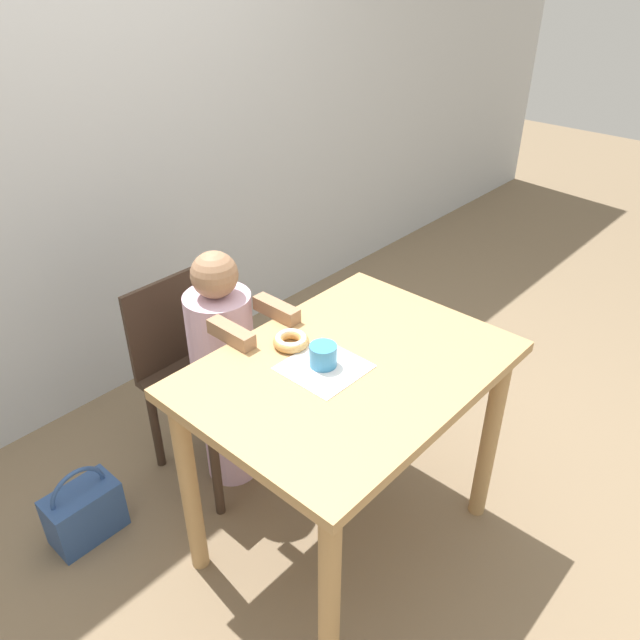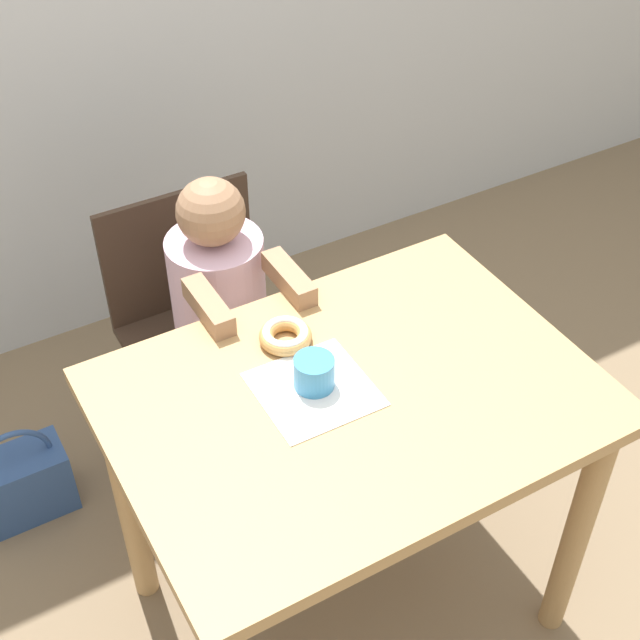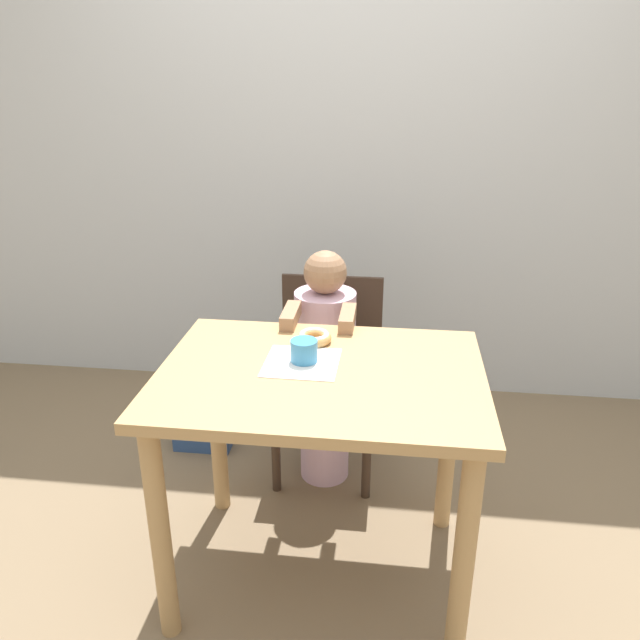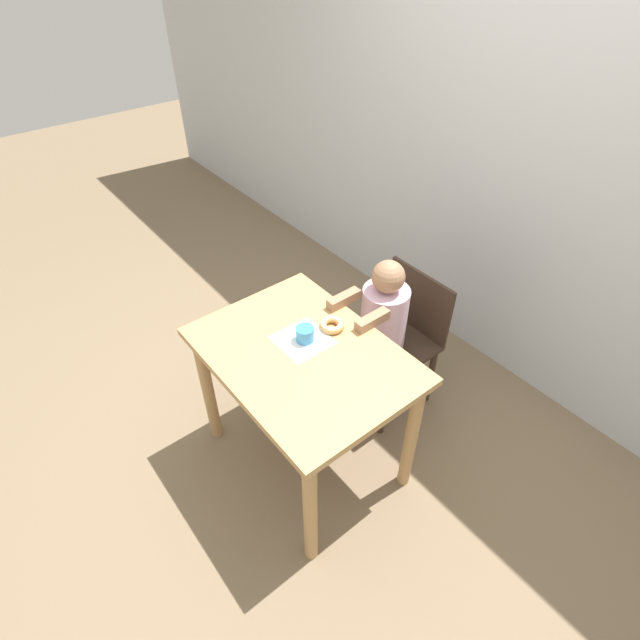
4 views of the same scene
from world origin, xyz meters
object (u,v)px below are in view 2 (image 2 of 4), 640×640
at_px(child_figure, 224,343).
at_px(donut, 285,335).
at_px(cup, 314,373).
at_px(handbag, 23,482).
at_px(chair, 207,334).

xyz_separation_m(child_figure, donut, (0.00, -0.35, 0.30)).
bearing_deg(cup, child_figure, 89.12).
height_order(donut, cup, cup).
relative_size(donut, handbag, 0.36).
bearing_deg(child_figure, cup, -90.88).
distance_m(child_figure, cup, 0.58).
bearing_deg(child_figure, donut, -89.28).
relative_size(handbag, cup, 3.75).
relative_size(chair, child_figure, 0.81).
relative_size(child_figure, cup, 11.78).
xyz_separation_m(child_figure, cup, (-0.01, -0.49, 0.31)).
height_order(donut, handbag, donut).
distance_m(chair, cup, 0.72).
bearing_deg(donut, chair, 90.54).
bearing_deg(chair, child_figure, -90.00).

